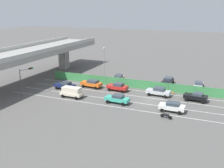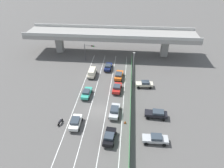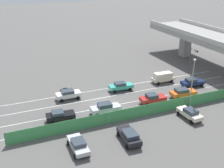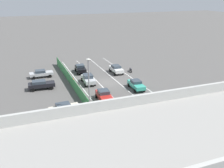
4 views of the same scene
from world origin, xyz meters
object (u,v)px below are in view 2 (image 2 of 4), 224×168
Objects in this scene: car_taxi_teal at (87,93)px; motorcycle at (60,122)px; car_taxi_orange at (119,75)px; street_lamp at (133,65)px; traffic_cone at (125,122)px; parked_wagon_silver at (155,139)px; car_hatchback_white at (76,122)px; parked_sedan_dark at (156,114)px; parked_sedan_cream at (145,84)px; car_sedan_silver at (115,111)px; car_sedan_red at (117,88)px; traffic_light at (88,50)px; car_sedan_navy at (108,67)px; car_sedan_black at (109,137)px; car_van_cream at (92,72)px.

motorcycle is at bearing -109.54° from car_taxi_teal.
street_lamp is at bearing -19.73° from car_taxi_orange.
street_lamp reaches higher than traffic_cone.
car_hatchback_white is at bearing 169.70° from parked_wagon_silver.
parked_sedan_cream is (-1.94, 11.13, -0.02)m from parked_sedan_dark.
car_sedan_silver reaches higher than car_taxi_teal.
street_lamp reaches higher than car_sedan_red.
traffic_light reaches higher than traffic_cone.
parked_sedan_cream is (13.87, 15.08, -0.03)m from car_hatchback_white.
street_lamp is at bearing 85.29° from traffic_cone.
parked_wagon_silver is at bearing -78.18° from street_lamp.
street_lamp reaches higher than parked_sedan_dark.
car_sedan_silver is 26.17m from traffic_light.
car_taxi_teal is 14.60m from parked_sedan_cream.
car_sedan_red is at bearing 90.75° from car_sedan_silver.
motorcycle is 22.58m from street_lamp.
parked_wagon_silver is 1.05× the size of parked_sedan_cream.
traffic_cone is at bearing -158.99° from parked_sedan_dark.
street_lamp reaches higher than car_sedan_navy.
car_sedan_black is 0.96× the size of car_sedan_navy.
parked_sedan_dark is (15.81, 3.95, -0.01)m from car_hatchback_white.
car_taxi_teal is at bearing 117.32° from car_sedan_black.
car_sedan_navy is at bearing 45.65° from car_van_cream.
motorcycle is 0.44× the size of parked_sedan_cream.
car_sedan_black is at bearing -100.88° from street_lamp.
motorcycle is 0.42× the size of parked_sedan_dark.
traffic_light is at bearing 122.63° from car_sedan_red.
car_sedan_navy is at bearing 72.99° from motorcycle.
car_sedan_silver reaches higher than car_sedan_black.
street_lamp is at bearing -9.64° from car_van_cream.
car_taxi_orange is 20.02m from car_hatchback_white.
parked_sedan_dark is 11.29m from parked_sedan_cream.
car_taxi_orange is at bearing 110.14° from parked_wagon_silver.
car_van_cream is 2.32× the size of motorcycle.
car_hatchback_white is 0.51× the size of street_lamp.
street_lamp is at bearing 52.08° from car_sedan_red.
car_van_cream is at bearing 163.45° from parked_sedan_cream.
traffic_light is at bearing 114.86° from traffic_cone.
traffic_cone is (9.55, 1.55, -0.60)m from car_hatchback_white.
car_taxi_teal is 0.55× the size of street_lamp.
street_lamp is 11.72× the size of traffic_cone.
parked_wagon_silver is (8.14, 0.35, -0.05)m from car_sedan_black.
car_sedan_red is 0.54× the size of street_lamp.
car_van_cream is at bearing -134.35° from car_sedan_navy.
car_van_cream is 19.24m from car_hatchback_white.
car_sedan_navy is 0.99× the size of parked_wagon_silver.
car_sedan_silver reaches higher than car_hatchback_white.
car_van_cream reaches higher than parked_wagon_silver.
street_lamp is 16.53m from traffic_cone.
traffic_cone is at bearing 60.45° from car_sedan_black.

